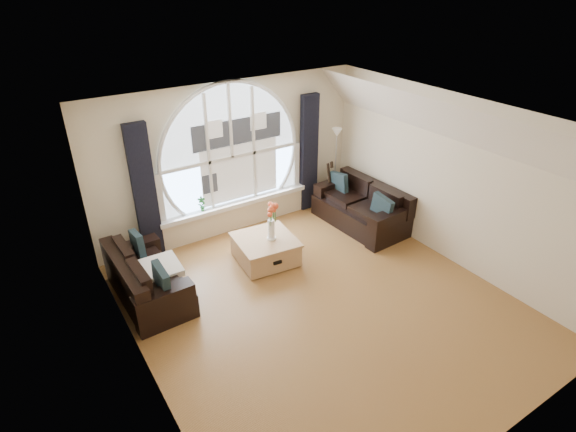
# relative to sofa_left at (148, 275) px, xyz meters

# --- Properties ---
(ground) EXTENTS (5.00, 5.50, 0.01)m
(ground) POSITION_rel_sofa_left_xyz_m (2.02, -1.52, -0.40)
(ground) COLOR brown
(ground) RESTS_ON ground
(ceiling) EXTENTS (5.00, 5.50, 0.01)m
(ceiling) POSITION_rel_sofa_left_xyz_m (2.02, -1.52, 2.30)
(ceiling) COLOR silver
(ceiling) RESTS_ON ground
(wall_back) EXTENTS (5.00, 0.01, 2.70)m
(wall_back) POSITION_rel_sofa_left_xyz_m (2.02, 1.23, 0.95)
(wall_back) COLOR beige
(wall_back) RESTS_ON ground
(wall_front) EXTENTS (5.00, 0.01, 2.70)m
(wall_front) POSITION_rel_sofa_left_xyz_m (2.02, -4.27, 0.95)
(wall_front) COLOR beige
(wall_front) RESTS_ON ground
(wall_left) EXTENTS (0.01, 5.50, 2.70)m
(wall_left) POSITION_rel_sofa_left_xyz_m (-0.48, -1.52, 0.95)
(wall_left) COLOR beige
(wall_left) RESTS_ON ground
(wall_right) EXTENTS (0.01, 5.50, 2.70)m
(wall_right) POSITION_rel_sofa_left_xyz_m (4.52, -1.52, 0.95)
(wall_right) COLOR beige
(wall_right) RESTS_ON ground
(attic_slope) EXTENTS (0.92, 5.50, 0.72)m
(attic_slope) POSITION_rel_sofa_left_xyz_m (4.22, -1.52, 1.95)
(attic_slope) COLOR silver
(attic_slope) RESTS_ON ground
(arched_window) EXTENTS (2.60, 0.06, 2.15)m
(arched_window) POSITION_rel_sofa_left_xyz_m (2.02, 1.20, 1.23)
(arched_window) COLOR silver
(arched_window) RESTS_ON wall_back
(window_sill) EXTENTS (2.90, 0.22, 0.08)m
(window_sill) POSITION_rel_sofa_left_xyz_m (2.02, 1.13, 0.11)
(window_sill) COLOR white
(window_sill) RESTS_ON wall_back
(window_frame) EXTENTS (2.76, 0.08, 2.15)m
(window_frame) POSITION_rel_sofa_left_xyz_m (2.02, 1.17, 1.23)
(window_frame) COLOR white
(window_frame) RESTS_ON wall_back
(neighbor_house) EXTENTS (1.70, 0.02, 1.50)m
(neighbor_house) POSITION_rel_sofa_left_xyz_m (2.17, 1.19, 1.10)
(neighbor_house) COLOR silver
(neighbor_house) RESTS_ON wall_back
(curtain_left) EXTENTS (0.35, 0.12, 2.30)m
(curtain_left) POSITION_rel_sofa_left_xyz_m (0.42, 1.11, 0.75)
(curtain_left) COLOR black
(curtain_left) RESTS_ON ground
(curtain_right) EXTENTS (0.35, 0.12, 2.30)m
(curtain_right) POSITION_rel_sofa_left_xyz_m (3.62, 1.11, 0.75)
(curtain_right) COLOR black
(curtain_right) RESTS_ON ground
(sofa_left) EXTENTS (0.87, 1.67, 0.73)m
(sofa_left) POSITION_rel_sofa_left_xyz_m (0.00, 0.00, 0.00)
(sofa_left) COLOR black
(sofa_left) RESTS_ON ground
(sofa_right) EXTENTS (0.99, 1.84, 0.80)m
(sofa_right) POSITION_rel_sofa_left_xyz_m (4.03, -0.01, 0.00)
(sofa_right) COLOR black
(sofa_right) RESTS_ON ground
(coffee_chest) EXTENTS (1.03, 1.03, 0.46)m
(coffee_chest) POSITION_rel_sofa_left_xyz_m (1.92, -0.09, -0.17)
(coffee_chest) COLOR #A37A51
(coffee_chest) RESTS_ON ground
(throw_blanket) EXTENTS (0.56, 0.56, 0.10)m
(throw_blanket) POSITION_rel_sofa_left_xyz_m (0.17, -0.08, 0.10)
(throw_blanket) COLOR silver
(throw_blanket) RESTS_ON sofa_left
(vase_flowers) EXTENTS (0.24, 0.24, 0.70)m
(vase_flowers) POSITION_rel_sofa_left_xyz_m (2.01, -0.15, 0.41)
(vase_flowers) COLOR white
(vase_flowers) RESTS_ON coffee_chest
(floor_lamp) EXTENTS (0.24, 0.24, 1.60)m
(floor_lamp) POSITION_rel_sofa_left_xyz_m (4.17, 0.96, 0.40)
(floor_lamp) COLOR #B2B2B2
(floor_lamp) RESTS_ON ground
(guitar) EXTENTS (0.37, 0.25, 1.06)m
(guitar) POSITION_rel_sofa_left_xyz_m (3.88, 0.84, 0.13)
(guitar) COLOR #97602F
(guitar) RESTS_ON ground
(potted_plant) EXTENTS (0.16, 0.13, 0.27)m
(potted_plant) POSITION_rel_sofa_left_xyz_m (1.37, 1.13, 0.29)
(potted_plant) COLOR #1E6023
(potted_plant) RESTS_ON window_sill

